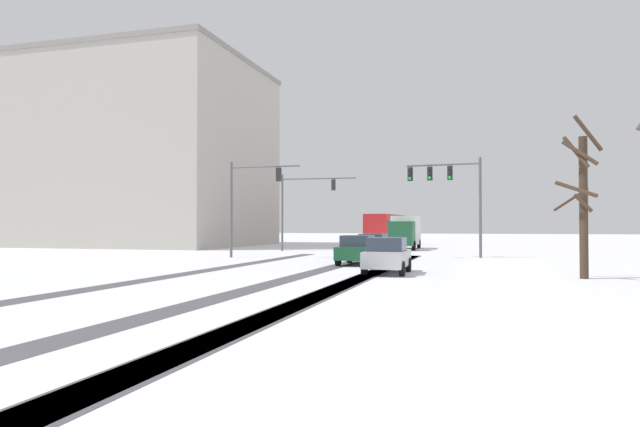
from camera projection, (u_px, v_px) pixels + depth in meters
wheel_track_left_lane at (356, 280)px, 22.48m from camera, size 0.92×37.69×0.01m
wheel_track_right_lane at (358, 280)px, 22.45m from camera, size 0.99×37.69×0.01m
wheel_track_center at (293, 278)px, 23.22m from camera, size 1.02×37.69×0.01m
wheel_track_oncoming at (179, 275)px, 24.70m from camera, size 1.06×37.69×0.01m
sidewalk_kerb_right at (519, 287)px, 19.13m from camera, size 4.00×37.69×0.12m
traffic_signal_far_left at (303, 198)px, 47.65m from camera, size 6.43×0.62×6.50m
traffic_signal_near_left at (249, 193)px, 38.11m from camera, size 4.96×0.39×6.50m
traffic_signal_near_right at (450, 185)px, 36.39m from camera, size 4.77×0.54×6.50m
car_grey_lead at (374, 246)px, 36.80m from camera, size 1.94×4.15×1.62m
car_dark_green_second at (358, 250)px, 31.24m from camera, size 1.86×4.11×1.62m
car_silver_third at (387, 255)px, 25.41m from camera, size 1.91×4.14×1.62m
bus_oncoming at (386, 227)px, 63.40m from camera, size 2.95×11.08×3.38m
box_truck_delivery at (405, 231)px, 51.59m from camera, size 2.42×7.44×3.02m
bare_tree_sidewalk_mid at (583, 197)px, 22.91m from camera, size 1.84×2.29×6.59m
office_building_far_left_block at (148, 155)px, 62.19m from camera, size 23.40×20.75×19.74m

